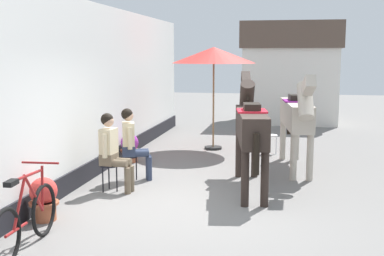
{
  "coord_description": "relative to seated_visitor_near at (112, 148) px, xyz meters",
  "views": [
    {
      "loc": [
        1.31,
        -7.75,
        2.41
      ],
      "look_at": [
        -0.4,
        1.2,
        1.05
      ],
      "focal_mm": 46.66,
      "sensor_mm": 36.0,
      "label": 1
    }
  ],
  "objects": [
    {
      "name": "cafe_parasol",
      "position": [
        1.16,
        4.26,
        1.59
      ],
      "size": [
        2.1,
        2.1,
        2.58
      ],
      "color": "black",
      "rests_on": "ground_plane"
    },
    {
      "name": "distant_cottage",
      "position": [
        3.07,
        9.94,
        1.02
      ],
      "size": [
        3.4,
        2.6,
        3.5
      ],
      "color": "silver",
      "rests_on": "ground_plane"
    },
    {
      "name": "seated_visitor_far",
      "position": [
        0.1,
        0.83,
        0.0
      ],
      "size": [
        0.61,
        0.49,
        1.39
      ],
      "color": "black",
      "rests_on": "ground_plane"
    },
    {
      "name": "saddled_horse_near",
      "position": [
        2.36,
        0.66,
        0.38
      ],
      "size": [
        0.76,
        2.98,
        2.06
      ],
      "color": "#2D231E",
      "rests_on": "ground_plane"
    },
    {
      "name": "pub_facade_wall",
      "position": [
        -0.88,
        1.1,
        0.76
      ],
      "size": [
        0.34,
        14.0,
        3.4
      ],
      "color": "white",
      "rests_on": "ground_plane"
    },
    {
      "name": "flower_planter_nearest",
      "position": [
        -0.45,
        -1.68,
        -0.44
      ],
      "size": [
        0.43,
        0.43,
        0.64
      ],
      "color": "#A85638",
      "rests_on": "ground_plane"
    },
    {
      "name": "seated_visitor_near",
      "position": [
        0.0,
        0.0,
        0.0
      ],
      "size": [
        0.61,
        0.49,
        1.39
      ],
      "color": "black",
      "rests_on": "ground_plane"
    },
    {
      "name": "ground_plane",
      "position": [
        1.67,
        2.6,
        -0.78
      ],
      "size": [
        40.0,
        40.0,
        0.0
      ],
      "primitive_type": "plane",
      "color": "slate"
    },
    {
      "name": "leaning_bicycle",
      "position": [
        -0.12,
        -2.77,
        -0.38
      ],
      "size": [
        0.5,
        1.76,
        1.02
      ],
      "color": "black",
      "rests_on": "ground_plane"
    },
    {
      "name": "saddled_horse_far",
      "position": [
        3.19,
        2.25,
        0.38
      ],
      "size": [
        0.69,
        2.99,
        2.06
      ],
      "color": "#B2A899",
      "rests_on": "ground_plane"
    },
    {
      "name": "spare_stool_white",
      "position": [
        2.63,
        3.94,
        -0.38
      ],
      "size": [
        0.32,
        0.32,
        0.46
      ],
      "color": "white",
      "rests_on": "ground_plane"
    },
    {
      "name": "flower_planter_farthest",
      "position": [
        -0.46,
        2.39,
        -0.44
      ],
      "size": [
        0.43,
        0.43,
        0.64
      ],
      "color": "#A85638",
      "rests_on": "ground_plane"
    }
  ]
}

